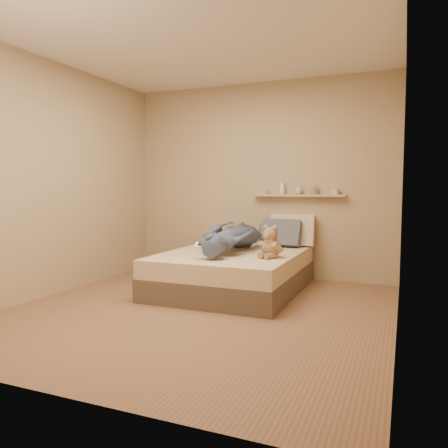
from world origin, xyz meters
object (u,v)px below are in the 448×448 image
at_px(dark_plush, 219,238).
at_px(wall_shelf, 298,195).
at_px(teddy_bear, 271,244).
at_px(pillow_cream, 293,230).
at_px(game_console, 203,245).
at_px(bed, 233,271).
at_px(person, 232,236).
at_px(pillow_grey, 281,233).

relative_size(dark_plush, wall_shelf, 0.21).
xyz_separation_m(teddy_bear, pillow_cream, (-0.02, 1.05, 0.06)).
distance_m(game_console, dark_plush, 1.08).
height_order(game_console, teddy_bear, teddy_bear).
height_order(teddy_bear, pillow_cream, pillow_cream).
bearing_deg(wall_shelf, bed, -121.18).
xyz_separation_m(person, wall_shelf, (0.59, 0.85, 0.47)).
relative_size(bed, game_console, 10.74).
bearing_deg(teddy_bear, wall_shelf, 88.31).
bearing_deg(game_console, pillow_cream, 67.12).
bearing_deg(game_console, bed, 80.10).
distance_m(teddy_bear, pillow_grey, 0.92).
height_order(dark_plush, wall_shelf, wall_shelf).
relative_size(pillow_cream, pillow_grey, 1.10).
relative_size(pillow_grey, wall_shelf, 0.42).
bearing_deg(bed, person, 121.44).
height_order(person, wall_shelf, wall_shelf).
bearing_deg(teddy_bear, game_console, -148.35).
bearing_deg(person, dark_plush, -50.18).
bearing_deg(pillow_grey, game_console, -110.77).
bearing_deg(bed, dark_plush, 130.33).
bearing_deg(teddy_bear, pillow_grey, 98.13).
xyz_separation_m(dark_plush, pillow_cream, (0.87, 0.39, 0.09)).
distance_m(teddy_bear, wall_shelf, 1.24).
distance_m(game_console, wall_shelf, 1.73).
distance_m(bed, person, 0.41).
height_order(teddy_bear, pillow_grey, pillow_grey).
distance_m(pillow_cream, wall_shelf, 0.46).
bearing_deg(game_console, teddy_bear, 31.65).
distance_m(game_console, pillow_grey, 1.39).
relative_size(pillow_cream, wall_shelf, 0.46).
xyz_separation_m(bed, dark_plush, (-0.37, 0.44, 0.34)).
distance_m(teddy_bear, pillow_cream, 1.06).
bearing_deg(dark_plush, teddy_bear, -36.67).
bearing_deg(pillow_cream, person, -124.91).
xyz_separation_m(bed, teddy_bear, (0.52, -0.22, 0.37)).
bearing_deg(game_console, dark_plush, 104.26).
distance_m(dark_plush, pillow_cream, 0.96).
distance_m(pillow_cream, person, 0.94).
height_order(game_console, person, person).
distance_m(person, wall_shelf, 1.13).
bearing_deg(pillow_grey, dark_plush, -161.57).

